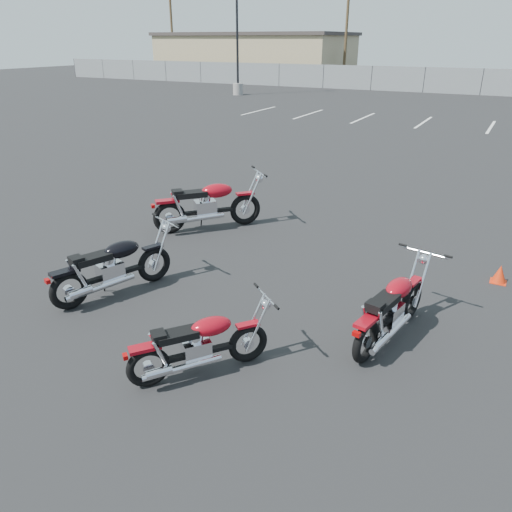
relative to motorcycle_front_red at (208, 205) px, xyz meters
The scene contains 12 objects.
ground 3.46m from the motorcycle_front_red, 52.60° to the right, with size 120.00×120.00×0.00m, color black.
motorcycle_front_red is the anchor object (origin of this frame).
motorcycle_second_black 3.19m from the motorcycle_front_red, 84.06° to the right, with size 1.15×2.06×1.02m.
motorcycle_third_red 5.00m from the motorcycle_front_red, 57.92° to the right, with size 1.40×1.61×0.88m.
motorcycle_rear_red 5.05m from the motorcycle_front_red, 28.29° to the right, with size 0.82×1.99×0.98m.
training_cone_near 5.64m from the motorcycle_front_red, ahead, with size 0.25×0.25×0.30m.
light_pole_west 27.68m from the motorcycle_front_red, 118.78° to the left, with size 0.80×0.70×9.48m.
chainlink_fence 32.35m from the motorcycle_front_red, 86.32° to the left, with size 80.06×0.06×1.80m.
tan_building_west 44.08m from the motorcycle_front_red, 116.89° to the left, with size 18.40×10.40×4.30m.
utility_pole_a 45.97m from the motorcycle_front_red, 127.58° to the left, with size 1.80×0.24×9.00m.
utility_pole_b 38.80m from the motorcycle_front_red, 104.90° to the left, with size 1.80×0.24×9.00m.
parking_line_stripes 17.30m from the motorcycle_front_red, 91.40° to the left, with size 15.12×4.00×0.01m.
Camera 1 is at (3.50, -5.56, 3.69)m, focal length 35.00 mm.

